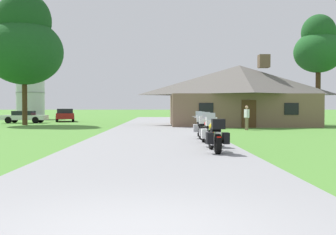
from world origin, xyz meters
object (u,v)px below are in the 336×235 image
motorcycle_silver_third_in_row (203,128)px  tree_right_of_lodge (318,47)px  parked_red_suv_far_left (65,114)px  motorcycle_black_farthest_in_row (200,127)px  motorcycle_red_second_in_row (209,132)px  metal_silo_distant (30,89)px  tree_left_far (24,43)px  bystander_white_shirt_near_lodge (247,116)px  parked_white_sedan_far_left (25,117)px  motorcycle_yellow_nearest_to_camera (216,136)px

motorcycle_silver_third_in_row → tree_right_of_lodge: size_ratio=0.21×
parked_red_suv_far_left → motorcycle_black_farthest_in_row: bearing=-76.5°
motorcycle_red_second_in_row → metal_silo_distant: (-19.07, 38.37, 3.32)m
tree_left_far → tree_right_of_lodge: bearing=1.2°
motorcycle_black_farthest_in_row → metal_silo_distant: metal_silo_distant is taller
motorcycle_silver_third_in_row → motorcycle_black_farthest_in_row: bearing=89.4°
tree_right_of_lodge → bystander_white_shirt_near_lodge: bearing=-133.5°
bystander_white_shirt_near_lodge → parked_white_sedan_far_left: 23.21m
motorcycle_yellow_nearest_to_camera → motorcycle_silver_third_in_row: 4.49m
motorcycle_silver_third_in_row → metal_silo_distant: (-19.03, 36.21, 3.31)m
motorcycle_yellow_nearest_to_camera → parked_red_suv_far_left: (-12.28, 31.28, 0.17)m
bystander_white_shirt_near_lodge → parked_red_suv_far_left: bearing=26.0°
motorcycle_yellow_nearest_to_camera → motorcycle_red_second_in_row: 2.33m
motorcycle_silver_third_in_row → parked_red_suv_far_left: (-12.31, 26.79, 0.16)m
motorcycle_silver_third_in_row → parked_red_suv_far_left: parked_red_suv_far_left is taller
motorcycle_silver_third_in_row → motorcycle_yellow_nearest_to_camera: bearing=-88.9°
parked_red_suv_far_left → motorcycle_yellow_nearest_to_camera: bearing=-81.6°
motorcycle_yellow_nearest_to_camera → metal_silo_distant: bearing=113.3°
tree_left_far → metal_silo_distant: 19.30m
tree_left_far → parked_white_sedan_far_left: tree_left_far is taller
motorcycle_yellow_nearest_to_camera → bystander_white_shirt_near_lodge: (4.03, 14.32, 0.32)m
motorcycle_yellow_nearest_to_camera → bystander_white_shirt_near_lodge: bearing=72.5°
parked_red_suv_far_left → bystander_white_shirt_near_lodge: bearing=-59.2°
motorcycle_yellow_nearest_to_camera → metal_silo_distant: 45.03m
bystander_white_shirt_near_lodge → parked_white_sedan_far_left: bystander_white_shirt_near_lodge is taller
motorcycle_yellow_nearest_to_camera → parked_white_sedan_far_left: 31.18m
motorcycle_red_second_in_row → motorcycle_silver_third_in_row: same height
motorcycle_silver_third_in_row → parked_red_suv_far_left: size_ratio=0.43×
parked_red_suv_far_left → parked_white_sedan_far_left: 5.11m
motorcycle_yellow_nearest_to_camera → parked_red_suv_far_left: 33.61m
tree_right_of_lodge → motorcycle_yellow_nearest_to_camera: bearing=-118.0°
tree_left_far → motorcycle_silver_third_in_row: bearing=-52.5°
motorcycle_yellow_nearest_to_camera → motorcycle_black_farthest_in_row: same height
motorcycle_silver_third_in_row → bystander_white_shirt_near_lodge: bearing=69.4°
parked_white_sedan_far_left → tree_right_of_lodge: bearing=-99.1°
motorcycle_yellow_nearest_to_camera → tree_right_of_lodge: 26.80m
motorcycle_black_farthest_in_row → bystander_white_shirt_near_lodge: size_ratio=1.25×
metal_silo_distant → motorcycle_red_second_in_row: bearing=-63.6°
parked_red_suv_far_left → metal_silo_distant: bearing=112.5°
motorcycle_black_farthest_in_row → bystander_white_shirt_near_lodge: bearing=64.5°
motorcycle_red_second_in_row → parked_white_sedan_far_left: bearing=121.1°
metal_silo_distant → bystander_white_shirt_near_lodge: bearing=-48.9°
motorcycle_silver_third_in_row → tree_right_of_lodge: bearing=58.1°
parked_white_sedan_far_left → metal_silo_distant: bearing=14.8°
motorcycle_yellow_nearest_to_camera → bystander_white_shirt_near_lodge: 14.88m
parked_white_sedan_far_left → bystander_white_shirt_near_lodge: bearing=-124.0°
motorcycle_red_second_in_row → metal_silo_distant: bearing=115.8°
metal_silo_distant → motorcycle_yellow_nearest_to_camera: bearing=-65.0°
motorcycle_yellow_nearest_to_camera → tree_right_of_lodge: bearing=60.2°
motorcycle_yellow_nearest_to_camera → parked_white_sedan_far_left: size_ratio=0.49×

